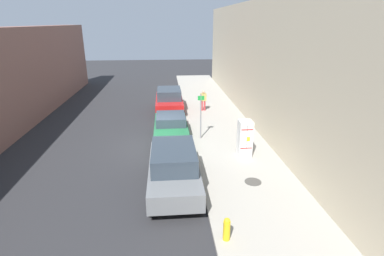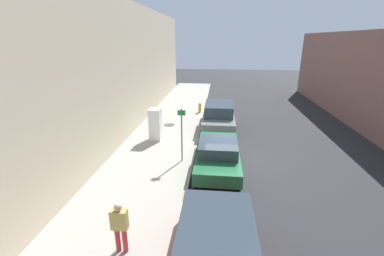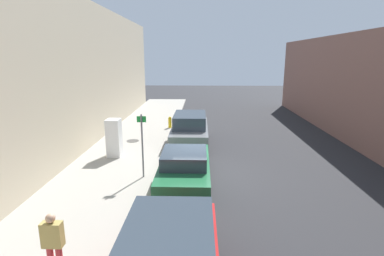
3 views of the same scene
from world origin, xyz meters
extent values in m
plane|color=#28282B|center=(0.00, 0.00, 0.00)|extent=(80.00, 80.00, 0.00)
cube|color=#9E998E|center=(-3.80, 0.00, 0.07)|extent=(4.17, 44.00, 0.13)
cube|color=beige|center=(-6.97, 0.00, 3.89)|extent=(2.17, 39.60, 7.78)
cube|color=white|center=(-4.18, 2.04, 1.04)|extent=(0.64, 0.71, 1.83)
cube|color=black|center=(-4.18, 2.40, 1.04)|extent=(0.01, 0.01, 1.74)
cube|color=yellow|center=(-4.26, 2.41, 1.15)|extent=(0.16, 0.01, 0.22)
cube|color=red|center=(-4.18, 2.40, 1.63)|extent=(0.58, 0.01, 0.05)
cube|color=red|center=(-4.18, 2.40, 0.68)|extent=(0.58, 0.01, 0.05)
cylinder|color=#47443F|center=(-3.90, 4.68, 0.14)|extent=(0.70, 0.70, 0.02)
cylinder|color=slate|center=(-2.29, -0.54, 1.42)|extent=(0.07, 0.07, 2.58)
cube|color=#198C33|center=(-2.29, -0.52, 2.51)|extent=(0.36, 0.02, 0.24)
cylinder|color=gold|center=(-2.09, 8.06, 0.46)|extent=(0.22, 0.22, 0.65)
sphere|color=gold|center=(-2.09, 8.06, 0.81)|extent=(0.20, 0.20, 0.20)
cube|color=#A8934C|center=(-3.15, -6.21, 1.17)|extent=(0.44, 0.22, 0.57)
sphere|color=tan|center=(-3.15, -6.21, 1.55)|extent=(0.20, 0.20, 0.20)
cube|color=#2D3842|center=(-0.59, -6.71, 1.38)|extent=(1.75, 2.51, 0.70)
cylinder|color=black|center=(-1.46, -5.01, 0.33)|extent=(0.22, 0.65, 0.65)
cylinder|color=black|center=(0.27, -5.01, 0.33)|extent=(0.22, 0.65, 0.65)
cube|color=#1E6038|center=(-0.59, -0.85, 0.63)|extent=(1.89, 4.67, 0.55)
cube|color=#2D3842|center=(-0.59, -1.09, 1.16)|extent=(1.67, 1.96, 0.50)
cylinder|color=black|center=(-1.41, 0.87, 0.36)|extent=(0.22, 0.72, 0.72)
cylinder|color=black|center=(0.22, 0.87, 0.36)|extent=(0.22, 0.72, 0.72)
cylinder|color=black|center=(-1.41, -2.58, 0.36)|extent=(0.22, 0.72, 0.72)
cylinder|color=black|center=(0.22, -2.58, 0.36)|extent=(0.22, 0.72, 0.72)
cube|color=slate|center=(-0.59, 4.56, 0.71)|extent=(1.98, 4.89, 0.70)
cube|color=#2D3842|center=(-0.59, 4.56, 1.41)|extent=(1.74, 2.69, 0.70)
cylinder|color=black|center=(-1.45, 6.40, 0.36)|extent=(0.22, 0.73, 0.73)
cylinder|color=black|center=(0.27, 6.40, 0.36)|extent=(0.22, 0.73, 0.73)
cylinder|color=black|center=(-1.45, 2.73, 0.36)|extent=(0.22, 0.73, 0.73)
cylinder|color=black|center=(0.27, 2.73, 0.36)|extent=(0.22, 0.73, 0.73)
camera|label=1|loc=(-0.37, 15.50, 6.48)|focal=28.00mm
camera|label=2|loc=(-0.67, -11.55, 5.66)|focal=24.00mm
camera|label=3|loc=(0.02, -11.81, 4.88)|focal=28.00mm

